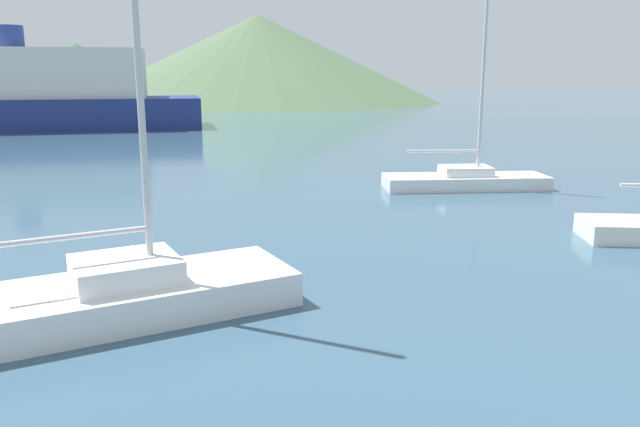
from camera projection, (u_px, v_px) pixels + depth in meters
The scene contains 5 objects.
sailboat_inner at pixel (465, 179), 22.73m from camera, with size 6.15×3.47×6.92m.
sailboat_middle at pixel (127, 292), 10.76m from camera, with size 5.92×2.68×7.45m.
ferry_distant at pixel (16, 94), 46.36m from camera, with size 27.47×11.38×7.54m.
hill_central at pixel (78, 73), 92.63m from camera, with size 30.88×30.88×8.48m.
hill_east at pixel (258, 59), 92.27m from camera, with size 53.71×53.71×12.56m.
Camera 1 is at (-5.54, 2.06, 4.10)m, focal length 35.00 mm.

